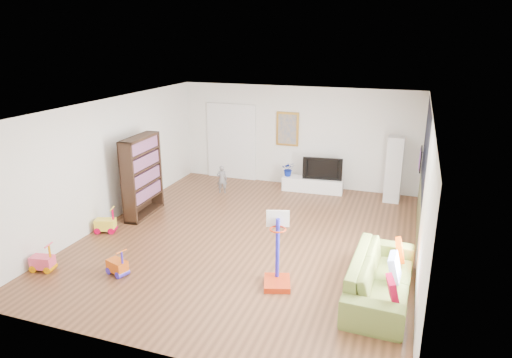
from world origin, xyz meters
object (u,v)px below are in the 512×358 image
(media_console, at_px, (313,185))
(basketball_hoop, at_px, (278,251))
(sofa, at_px, (381,277))
(bookshelf, at_px, (142,176))

(media_console, relative_size, basketball_hoop, 1.25)
(media_console, bearing_deg, sofa, -68.70)
(media_console, relative_size, sofa, 0.69)
(basketball_hoop, bearing_deg, media_console, 78.39)
(sofa, bearing_deg, media_console, 26.68)
(media_console, height_order, basketball_hoop, basketball_hoop)
(media_console, height_order, bookshelf, bookshelf)
(media_console, bearing_deg, basketball_hoop, -87.58)
(sofa, distance_m, basketball_hoop, 1.68)
(media_console, distance_m, bookshelf, 4.46)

